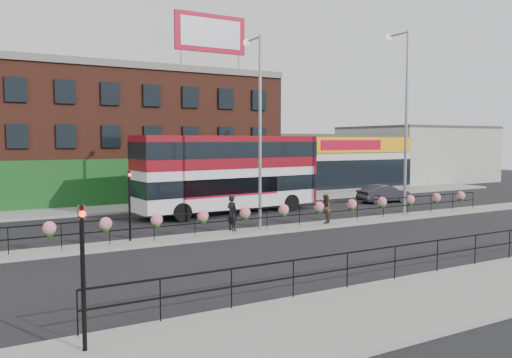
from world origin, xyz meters
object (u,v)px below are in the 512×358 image
double_decker_bus (230,166)px  car (384,193)px  pedestrian_b (325,209)px  pedestrian_a (232,213)px  lamp_column_west (258,115)px  lamp_column_east (403,106)px

double_decker_bus → car: double_decker_bus is taller
double_decker_bus → pedestrian_b: size_ratio=7.83×
pedestrian_a → pedestrian_b: size_ratio=1.13×
lamp_column_west → lamp_column_east: bearing=0.2°
pedestrian_a → lamp_column_east: size_ratio=0.16×
pedestrian_a → lamp_column_east: 12.90m
lamp_column_east → pedestrian_a: bearing=179.5°
double_decker_bus → pedestrian_a: double_decker_bus is taller
pedestrian_a → car: bearing=-91.1°
car → lamp_column_west: bearing=116.8°
double_decker_bus → lamp_column_west: bearing=-103.5°
pedestrian_b → lamp_column_east: 8.44m
car → lamp_column_east: (-4.15, -5.90, 6.10)m
lamp_column_west → lamp_column_east: 10.19m
pedestrian_b → lamp_column_west: bearing=-49.5°
pedestrian_b → lamp_column_east: (6.09, 0.40, 5.82)m
lamp_column_west → lamp_column_east: lamp_column_east is taller
pedestrian_a → pedestrian_b: pedestrian_a is taller
pedestrian_b → lamp_column_west: size_ratio=0.16×
car → pedestrian_b: 12.03m
double_decker_bus → pedestrian_a: 7.30m
car → pedestrian_b: pedestrian_b is taller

